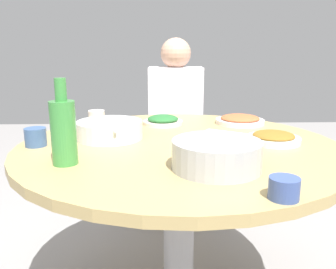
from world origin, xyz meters
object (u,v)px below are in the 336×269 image
(dish_greens, at_px, (163,120))
(dish_tofu_braise, at_px, (240,120))
(rice_bowl, at_px, (217,154))
(dish_stirfry, at_px, (273,138))
(tea_cup_side, at_px, (284,188))
(tea_cup_far, at_px, (36,137))
(stool_for_diner_left, at_px, (175,185))
(diner_left, at_px, (175,108))
(tea_cup_near, at_px, (97,118))
(green_bottle, at_px, (63,130))
(soup_bowl, at_px, (110,130))
(round_dining_table, at_px, (179,171))

(dish_greens, height_order, dish_tofu_braise, dish_greens)
(rice_bowl, distance_m, dish_stirfry, 0.41)
(dish_tofu_braise, height_order, tea_cup_side, tea_cup_side)
(dish_greens, bearing_deg, tea_cup_far, 127.74)
(dish_greens, height_order, stool_for_diner_left, dish_greens)
(rice_bowl, distance_m, tea_cup_far, 0.70)
(dish_stirfry, height_order, diner_left, diner_left)
(dish_tofu_braise, bearing_deg, rice_bowl, 161.23)
(dish_stirfry, relative_size, tea_cup_far, 2.60)
(tea_cup_near, distance_m, diner_left, 0.73)
(dish_greens, relative_size, tea_cup_far, 2.40)
(dish_greens, height_order, green_bottle, green_bottle)
(dish_stirfry, xyz_separation_m, stool_for_diner_left, (0.93, 0.34, -0.57))
(dish_greens, relative_size, green_bottle, 0.70)
(soup_bowl, distance_m, tea_cup_near, 0.26)
(diner_left, bearing_deg, tea_cup_near, 145.83)
(tea_cup_far, bearing_deg, tea_cup_side, -123.69)
(round_dining_table, relative_size, dish_stirfry, 6.01)
(diner_left, bearing_deg, soup_bowl, 159.64)
(round_dining_table, height_order, green_bottle, green_bottle)
(round_dining_table, distance_m, dish_tofu_braise, 0.50)
(dish_greens, bearing_deg, round_dining_table, -170.57)
(round_dining_table, xyz_separation_m, diner_left, (0.93, -0.03, 0.09))
(round_dining_table, bearing_deg, dish_tofu_braise, -41.56)
(rice_bowl, height_order, stool_for_diner_left, rice_bowl)
(soup_bowl, bearing_deg, tea_cup_far, 112.28)
(dish_stirfry, relative_size, green_bottle, 0.76)
(dish_tofu_braise, bearing_deg, dish_greens, 91.01)
(rice_bowl, bearing_deg, dish_tofu_braise, -18.77)
(dish_stirfry, height_order, tea_cup_side, tea_cup_side)
(round_dining_table, distance_m, tea_cup_side, 0.60)
(green_bottle, xyz_separation_m, stool_for_diner_left, (1.17, -0.41, -0.66))
(tea_cup_side, distance_m, diner_left, 1.48)
(stool_for_diner_left, distance_m, diner_left, 0.53)
(tea_cup_near, relative_size, tea_cup_far, 0.96)
(soup_bowl, height_order, diner_left, diner_left)
(dish_stirfry, distance_m, tea_cup_far, 0.92)
(green_bottle, distance_m, tea_cup_side, 0.67)
(dish_greens, relative_size, diner_left, 0.25)
(green_bottle, xyz_separation_m, tea_cup_far, (0.22, 0.16, -0.08))
(dish_tofu_braise, relative_size, diner_left, 0.31)
(rice_bowl, xyz_separation_m, dish_greens, (0.66, 0.15, -0.03))
(soup_bowl, bearing_deg, stool_for_diner_left, -20.36)
(soup_bowl, relative_size, diner_left, 0.38)
(dish_greens, relative_size, stool_for_diner_left, 0.45)
(round_dining_table, bearing_deg, dish_stirfry, -89.78)
(green_bottle, bearing_deg, diner_left, -19.43)
(round_dining_table, xyz_separation_m, tea_cup_near, (0.33, 0.37, 0.15))
(dish_stirfry, xyz_separation_m, dish_tofu_braise, (0.36, 0.05, -0.00))
(stool_for_diner_left, bearing_deg, green_bottle, 160.57)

